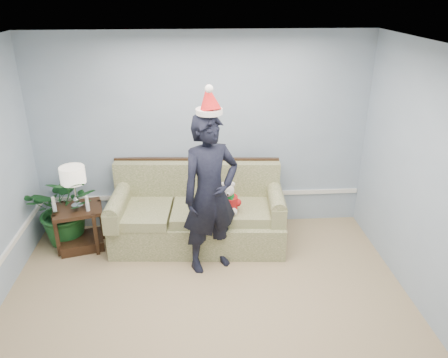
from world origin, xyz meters
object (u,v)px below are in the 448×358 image
sofa (198,215)px  side_table (81,232)px  teddy_bear (228,201)px  houseplant (66,208)px  table_lamp (73,177)px  man (210,195)px

sofa → side_table: (-1.55, -0.08, -0.15)m
side_table → teddy_bear: 1.99m
side_table → teddy_bear: size_ratio=1.70×
side_table → houseplant: 0.37m
side_table → table_lamp: 0.78m
sofa → side_table: sofa is taller
houseplant → teddy_bear: size_ratio=2.41×
sofa → table_lamp: (-1.55, -0.05, 0.63)m
table_lamp → teddy_bear: 1.96m
side_table → table_lamp: bearing=93.6°
sofa → teddy_bear: size_ratio=5.52×
man → teddy_bear: 0.50m
teddy_bear → houseplant: bearing=172.9°
sofa → table_lamp: 1.67m
table_lamp → man: (1.70, -0.56, -0.03)m
side_table → teddy_bear: (1.92, -0.18, 0.47)m
sofa → teddy_bear: (0.37, -0.26, 0.33)m
table_lamp → man: size_ratio=0.29×
side_table → houseplant: bearing=139.4°
sofa → man: man is taller
houseplant → man: size_ratio=0.52×
side_table → man: size_ratio=0.37×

